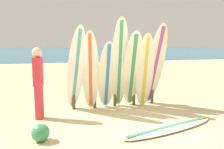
# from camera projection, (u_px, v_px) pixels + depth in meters

# --- Properties ---
(ground_plane) EXTENTS (120.00, 120.00, 0.00)m
(ground_plane) POSITION_uv_depth(u_px,v_px,m) (133.00, 131.00, 4.95)
(ground_plane) COLOR #CCB784
(ocean_water) EXTENTS (120.00, 80.00, 0.01)m
(ocean_water) POSITION_uv_depth(u_px,v_px,m) (52.00, 50.00, 60.22)
(ocean_water) COLOR #196B93
(ocean_water) RESTS_ON ground
(surfboard_rack) EXTENTS (2.52, 0.09, 1.16)m
(surfboard_rack) POSITION_uv_depth(u_px,v_px,m) (115.00, 83.00, 6.83)
(surfboard_rack) COLOR brown
(surfboard_rack) RESTS_ON ground
(surfboard_leaning_far_left) EXTENTS (0.62, 1.12, 2.31)m
(surfboard_leaning_far_left) POSITION_uv_depth(u_px,v_px,m) (76.00, 70.00, 6.15)
(surfboard_leaning_far_left) COLOR white
(surfboard_leaning_far_left) RESTS_ON ground
(surfboard_leaning_left) EXTENTS (0.58, 0.68, 2.20)m
(surfboard_leaning_left) POSITION_uv_depth(u_px,v_px,m) (90.00, 71.00, 6.31)
(surfboard_leaning_left) COLOR silver
(surfboard_leaning_left) RESTS_ON ground
(surfboard_leaning_center_left) EXTENTS (0.58, 0.86, 1.93)m
(surfboard_leaning_center_left) POSITION_uv_depth(u_px,v_px,m) (107.00, 76.00, 6.40)
(surfboard_leaning_center_left) COLOR silver
(surfboard_leaning_center_left) RESTS_ON ground
(surfboard_leaning_center) EXTENTS (0.64, 1.00, 2.56)m
(surfboard_leaning_center) POSITION_uv_depth(u_px,v_px,m) (120.00, 64.00, 6.43)
(surfboard_leaning_center) COLOR silver
(surfboard_leaning_center) RESTS_ON ground
(surfboard_leaning_center_right) EXTENTS (0.74, 1.20, 2.20)m
(surfboard_leaning_center_right) POSITION_uv_depth(u_px,v_px,m) (132.00, 70.00, 6.52)
(surfboard_leaning_center_right) COLOR white
(surfboard_leaning_center_right) RESTS_ON ground
(surfboard_leaning_right) EXTENTS (0.57, 0.58, 2.14)m
(surfboard_leaning_right) POSITION_uv_depth(u_px,v_px,m) (145.00, 71.00, 6.58)
(surfboard_leaning_right) COLOR white
(surfboard_leaning_right) RESTS_ON ground
(surfboard_leaning_far_right) EXTENTS (0.56, 0.99, 2.42)m
(surfboard_leaning_far_right) POSITION_uv_depth(u_px,v_px,m) (155.00, 66.00, 6.77)
(surfboard_leaning_far_right) COLOR white
(surfboard_leaning_far_right) RESTS_ON ground
(surfboard_lying_on_sand) EXTENTS (2.57, 1.16, 0.08)m
(surfboard_lying_on_sand) POSITION_uv_depth(u_px,v_px,m) (170.00, 128.00, 5.06)
(surfboard_lying_on_sand) COLOR beige
(surfboard_lying_on_sand) RESTS_ON ground
(beachgoer_standing) EXTENTS (0.25, 0.32, 1.76)m
(beachgoer_standing) POSITION_uv_depth(u_px,v_px,m) (38.00, 80.00, 5.64)
(beachgoer_standing) COLOR #D8333F
(beachgoer_standing) RESTS_ON ground
(small_boat_offshore) EXTENTS (2.75, 2.40, 0.71)m
(small_boat_offshore) POSITION_uv_depth(u_px,v_px,m) (82.00, 54.00, 35.35)
(small_boat_offshore) COLOR #B22D28
(small_boat_offshore) RESTS_ON ocean_water
(beach_ball) EXTENTS (0.35, 0.35, 0.35)m
(beach_ball) POSITION_uv_depth(u_px,v_px,m) (40.00, 133.00, 4.41)
(beach_ball) COLOR #388C59
(beach_ball) RESTS_ON ground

